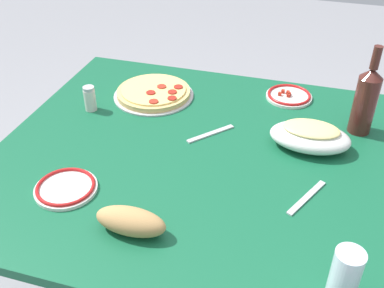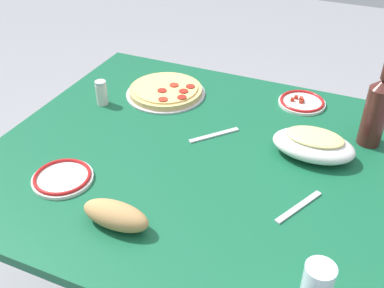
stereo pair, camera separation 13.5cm
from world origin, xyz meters
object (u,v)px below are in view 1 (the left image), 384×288
at_px(wine_bottle, 366,99).
at_px(side_plate_far, 66,188).
at_px(pepperoni_pizza, 154,93).
at_px(side_plate_near, 289,96).
at_px(dining_table, 192,182).
at_px(bread_loaf, 131,221).
at_px(spice_shaker, 90,99).
at_px(baked_pasta_dish, 310,136).
at_px(water_glass, 345,277).

xyz_separation_m(wine_bottle, side_plate_far, (-0.75, -0.52, -0.11)).
xyz_separation_m(pepperoni_pizza, side_plate_far, (-0.05, -0.55, -0.01)).
xyz_separation_m(wine_bottle, side_plate_near, (-0.24, 0.15, -0.11)).
bearing_deg(dining_table, pepperoni_pizza, 128.39).
relative_size(side_plate_near, bread_loaf, 0.92).
height_order(wine_bottle, spice_shaker, wine_bottle).
bearing_deg(dining_table, wine_bottle, 28.88).
height_order(dining_table, wine_bottle, wine_bottle).
bearing_deg(pepperoni_pizza, side_plate_near, 15.06).
height_order(dining_table, bread_loaf, bread_loaf).
bearing_deg(wine_bottle, pepperoni_pizza, 177.91).
distance_m(wine_bottle, side_plate_far, 0.92).
bearing_deg(side_plate_far, pepperoni_pizza, 85.20).
bearing_deg(spice_shaker, side_plate_far, -72.41).
height_order(dining_table, baked_pasta_dish, baked_pasta_dish).
bearing_deg(pepperoni_pizza, wine_bottle, -2.09).
distance_m(side_plate_far, bread_loaf, 0.25).
bearing_deg(side_plate_near, dining_table, -119.93).
bearing_deg(side_plate_far, bread_loaf, -21.67).
distance_m(baked_pasta_dish, side_plate_near, 0.30).
bearing_deg(side_plate_far, side_plate_near, 52.78).
distance_m(baked_pasta_dish, wine_bottle, 0.21).
height_order(pepperoni_pizza, water_glass, water_glass).
bearing_deg(spice_shaker, bread_loaf, -54.23).
bearing_deg(dining_table, side_plate_near, 60.07).
relative_size(pepperoni_pizza, bread_loaf, 1.63).
xyz_separation_m(dining_table, baked_pasta_dish, (0.33, 0.13, 0.16)).
bearing_deg(water_glass, spice_shaker, 146.93).
relative_size(wine_bottle, side_plate_near, 1.77).
height_order(pepperoni_pizza, baked_pasta_dish, baked_pasta_dish).
relative_size(dining_table, baked_pasta_dish, 4.85).
height_order(water_glass, bread_loaf, water_glass).
bearing_deg(side_plate_near, side_plate_far, -127.22).
xyz_separation_m(baked_pasta_dish, side_plate_near, (-0.09, 0.29, -0.03)).
height_order(pepperoni_pizza, side_plate_near, pepperoni_pizza).
bearing_deg(side_plate_near, baked_pasta_dish, -72.06).
distance_m(baked_pasta_dish, spice_shaker, 0.73).
bearing_deg(spice_shaker, water_glass, -33.07).
xyz_separation_m(pepperoni_pizza, baked_pasta_dish, (0.56, -0.16, 0.03)).
bearing_deg(side_plate_near, pepperoni_pizza, -164.94).
relative_size(pepperoni_pizza, side_plate_near, 1.76).
bearing_deg(side_plate_near, spice_shaker, -156.87).
xyz_separation_m(dining_table, pepperoni_pizza, (-0.23, 0.29, 0.13)).
xyz_separation_m(pepperoni_pizza, side_plate_near, (0.47, 0.13, -0.01)).
distance_m(baked_pasta_dish, side_plate_far, 0.72).
relative_size(wine_bottle, side_plate_far, 1.71).
bearing_deg(pepperoni_pizza, water_glass, -46.21).
height_order(water_glass, side_plate_near, water_glass).
distance_m(wine_bottle, side_plate_near, 0.30).
bearing_deg(dining_table, baked_pasta_dish, 21.04).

